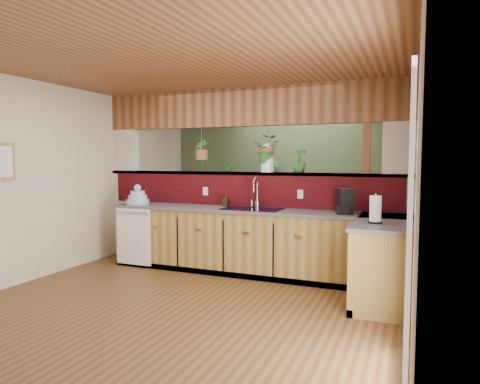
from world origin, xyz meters
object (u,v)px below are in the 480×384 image
at_px(soap_dispenser, 226,200).
at_px(coffee_maker, 345,202).
at_px(shelving_console, 258,215).
at_px(dish_stack, 138,198).
at_px(glass_jar, 267,158).
at_px(faucet, 256,191).
at_px(paper_towel, 375,210).

xyz_separation_m(soap_dispenser, coffee_maker, (1.70, -0.18, 0.05)).
bearing_deg(soap_dispenser, shelving_console, 97.26).
distance_m(dish_stack, soap_dispenser, 1.37).
bearing_deg(coffee_maker, shelving_console, 106.47).
xyz_separation_m(coffee_maker, glass_jar, (-1.15, 0.40, 0.55)).
distance_m(faucet, soap_dispenser, 0.48).
distance_m(paper_towel, shelving_console, 3.87).
bearing_deg(faucet, paper_towel, -27.81).
xyz_separation_m(soap_dispenser, glass_jar, (0.55, 0.23, 0.60)).
distance_m(soap_dispenser, shelving_console, 2.20).
bearing_deg(coffee_maker, dish_stack, 156.95).
xyz_separation_m(faucet, glass_jar, (0.09, 0.22, 0.46)).
bearing_deg(dish_stack, shelving_console, 65.37).
height_order(coffee_maker, shelving_console, coffee_maker).
bearing_deg(faucet, coffee_maker, -8.57).
height_order(paper_towel, glass_jar, glass_jar).
bearing_deg(glass_jar, faucet, -113.01).
bearing_deg(dish_stack, faucet, 7.59).
bearing_deg(shelving_console, faucet, -47.42).
relative_size(soap_dispenser, glass_jar, 0.45).
distance_m(soap_dispenser, glass_jar, 0.85).
distance_m(soap_dispenser, paper_towel, 2.29).
distance_m(dish_stack, coffee_maker, 3.05).
bearing_deg(shelving_console, dish_stack, -90.99).
relative_size(soap_dispenser, paper_towel, 0.59).
height_order(soap_dispenser, shelving_console, soap_dispenser).
relative_size(coffee_maker, shelving_console, 0.19).
relative_size(faucet, shelving_console, 0.26).
distance_m(coffee_maker, glass_jar, 1.34).
relative_size(coffee_maker, glass_jar, 0.77).
bearing_deg(dish_stack, paper_towel, -10.42).
bearing_deg(glass_jar, paper_towel, -34.81).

